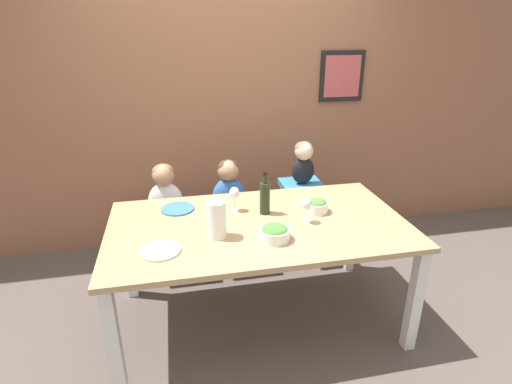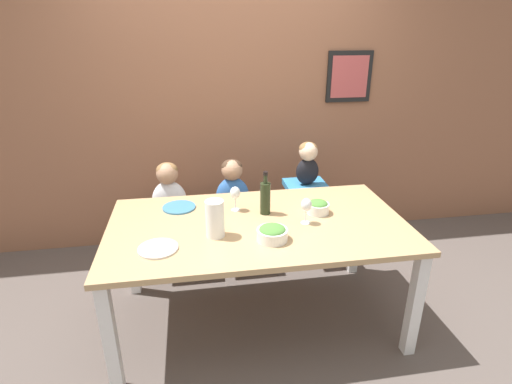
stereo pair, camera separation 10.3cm
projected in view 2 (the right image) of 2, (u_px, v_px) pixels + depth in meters
name	position (u px, v px, depth m)	size (l,w,h in m)	color
ground_plane	(258.00, 318.00, 2.83)	(14.00, 14.00, 0.00)	#564C47
wall_back	(234.00, 96.00, 3.48)	(10.00, 0.09, 2.70)	#8E5B42
dining_table	(258.00, 234.00, 2.57)	(1.89, 1.04, 0.76)	tan
chair_far_left	(172.00, 226.00, 3.28)	(0.40, 0.42, 0.46)	silver
chair_far_center	(233.00, 222.00, 3.36)	(0.40, 0.42, 0.46)	silver
chair_right_highchair	(306.00, 200.00, 3.39)	(0.34, 0.36, 0.69)	silver
person_child_left	(169.00, 190.00, 3.16)	(0.27, 0.17, 0.47)	silver
person_child_center	(232.00, 187.00, 3.23)	(0.27, 0.17, 0.47)	#3366B2
person_baby_right	(308.00, 160.00, 3.25)	(0.19, 0.16, 0.36)	black
wine_bottle	(265.00, 197.00, 2.62)	(0.07, 0.07, 0.30)	#232D19
paper_towel_roll	(215.00, 219.00, 2.34)	(0.11, 0.11, 0.23)	white
wine_glass_near	(306.00, 205.00, 2.49)	(0.07, 0.07, 0.17)	white
wine_glass_far	(235.00, 193.00, 2.67)	(0.07, 0.07, 0.17)	white
salad_bowl_large	(272.00, 233.00, 2.32)	(0.18, 0.18, 0.09)	white
salad_bowl_small	(318.00, 207.00, 2.66)	(0.15, 0.15, 0.09)	white
dinner_plate_front_left	(158.00, 248.00, 2.23)	(0.22, 0.22, 0.01)	silver
dinner_plate_back_left	(179.00, 207.00, 2.74)	(0.22, 0.22, 0.01)	teal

